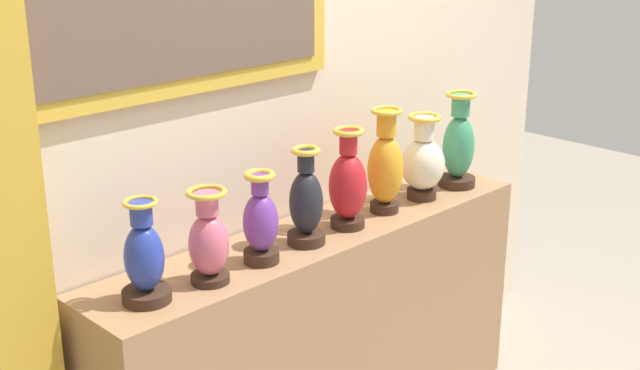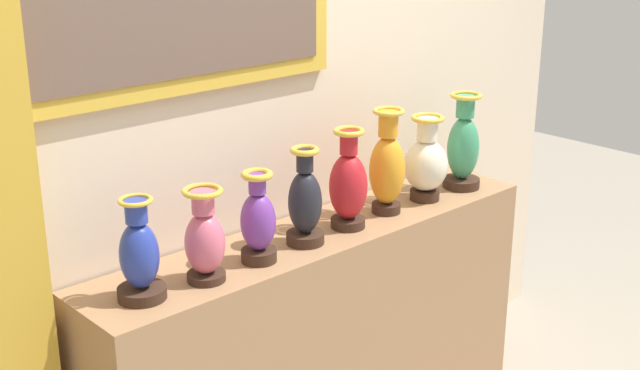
% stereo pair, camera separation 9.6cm
% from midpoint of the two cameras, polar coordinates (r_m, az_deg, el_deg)
% --- Properties ---
extents(display_shelf, '(1.96, 0.39, 0.92)m').
position_cam_midpoint_polar(display_shelf, '(3.40, -0.82, -10.25)').
color(display_shelf, '#99704C').
rests_on(display_shelf, ground_plane).
extents(back_wall, '(3.40, 0.14, 2.99)m').
position_cam_midpoint_polar(back_wall, '(3.21, -4.23, 7.91)').
color(back_wall, beige).
rests_on(back_wall, ground_plane).
extents(vase_cobalt, '(0.15, 0.15, 0.33)m').
position_cam_midpoint_polar(vase_cobalt, '(2.68, -12.60, -4.88)').
color(vase_cobalt, '#382319').
rests_on(vase_cobalt, display_shelf).
extents(vase_rose, '(0.13, 0.13, 0.32)m').
position_cam_midpoint_polar(vase_rose, '(2.77, -8.40, -3.71)').
color(vase_rose, '#382319').
rests_on(vase_rose, display_shelf).
extents(vase_violet, '(0.12, 0.12, 0.32)m').
position_cam_midpoint_polar(vase_violet, '(2.90, -4.91, -2.52)').
color(vase_violet, '#382319').
rests_on(vase_violet, display_shelf).
extents(vase_onyx, '(0.14, 0.14, 0.36)m').
position_cam_midpoint_polar(vase_onyx, '(3.04, -1.83, -1.23)').
color(vase_onyx, '#382319').
rests_on(vase_onyx, display_shelf).
extents(vase_crimson, '(0.14, 0.14, 0.38)m').
position_cam_midpoint_polar(vase_crimson, '(3.18, 1.01, 0.01)').
color(vase_crimson, '#382319').
rests_on(vase_crimson, display_shelf).
extents(vase_amber, '(0.14, 0.14, 0.42)m').
position_cam_midpoint_polar(vase_amber, '(3.34, 3.55, 1.26)').
color(vase_amber, '#382319').
rests_on(vase_amber, display_shelf).
extents(vase_ivory, '(0.18, 0.18, 0.35)m').
position_cam_midpoint_polar(vase_ivory, '(3.51, 6.07, 1.54)').
color(vase_ivory, '#382319').
rests_on(vase_ivory, display_shelf).
extents(vase_jade, '(0.16, 0.16, 0.41)m').
position_cam_midpoint_polar(vase_jade, '(3.68, 8.45, 2.57)').
color(vase_jade, '#382319').
rests_on(vase_jade, display_shelf).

